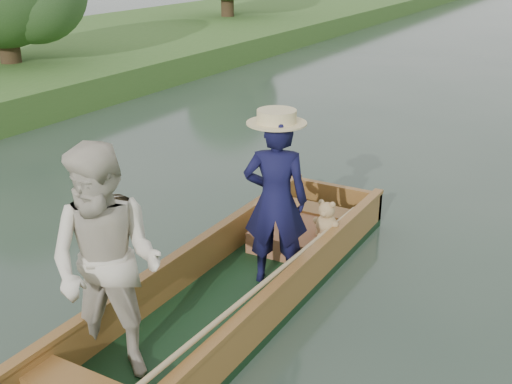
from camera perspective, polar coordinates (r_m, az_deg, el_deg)
The scene contains 2 objects.
ground at distance 5.69m, azimuth -3.07°, elevation -10.88°, with size 120.00×120.00×0.00m, color #283D30.
punt at distance 5.24m, azimuth -5.07°, elevation -6.29°, with size 1.26×5.01×1.82m.
Camera 1 is at (2.65, -4.01, 3.04)m, focal length 45.00 mm.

